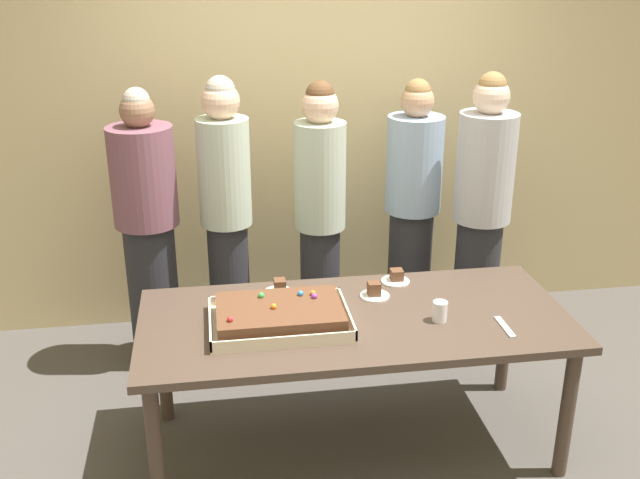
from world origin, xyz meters
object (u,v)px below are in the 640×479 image
Objects in this scene: person_far_right_suit at (148,229)px; sheet_cake at (279,316)px; party_table at (355,331)px; plated_slice_near_left at (374,292)px; plated_slice_far_left at (396,278)px; person_serving_front at (481,214)px; plated_slice_near_right at (279,289)px; person_green_shirt_behind at (320,213)px; drink_cup_nearest at (440,311)px; person_striped_tie_right at (226,216)px; person_left_edge_reaching at (412,208)px; cake_server_utensil at (505,327)px.

sheet_cake is at bearing 0.01° from person_far_right_suit.
plated_slice_near_left is at bearing 54.79° from party_table.
person_serving_front is (0.64, 0.49, 0.15)m from plated_slice_far_left.
person_serving_front is at bearing 39.19° from plated_slice_near_left.
person_green_shirt_behind reaches higher than plated_slice_near_right.
person_serving_front is at bearing 60.09° from drink_cup_nearest.
drink_cup_nearest reaches higher than plated_slice_near_right.
plated_slice_near_right is (-0.47, 0.11, -0.00)m from plated_slice_near_left.
person_striped_tie_right is at bearing 108.70° from plated_slice_near_right.
plated_slice_near_right is 0.09× the size of person_green_shirt_behind.
person_left_edge_reaching reaches higher than plated_slice_far_left.
plated_slice_near_right is at bearing -11.02° from person_serving_front.
person_green_shirt_behind is (-0.40, 1.15, 0.11)m from drink_cup_nearest.
plated_slice_near_left is 0.49m from plated_slice_near_right.
drink_cup_nearest is at bearing 158.24° from cake_server_utensil.
person_far_right_suit is at bearing 134.57° from plated_slice_near_right.
plated_slice_far_left is 0.75× the size of cake_server_utensil.
cake_server_utensil is at bearing -56.46° from plated_slice_far_left.
person_far_right_suit is at bearing 135.32° from party_table.
person_striped_tie_right is at bearing -44.36° from person_left_edge_reaching.
person_serving_front is at bearing 42.16° from party_table.
party_table is at bearing 4.25° from sheet_cake.
plated_slice_near_right is at bearing -175.98° from plated_slice_far_left.
plated_slice_far_left is 0.09× the size of person_green_shirt_behind.
person_far_right_suit is at bearing -101.72° from person_striped_tie_right.
plated_slice_near_right is at bearing 136.93° from party_table.
plated_slice_far_left is 1.48m from person_far_right_suit.
person_green_shirt_behind is at bearing -41.91° from person_left_edge_reaching.
drink_cup_nearest is (0.72, -0.41, 0.02)m from plated_slice_near_right.
plated_slice_near_left is 0.67m from cake_server_utensil.
sheet_cake reaches higher than party_table.
cake_server_utensil is 1.11m from person_serving_front.
plated_slice_near_left reaches higher than cake_server_utensil.
plated_slice_far_left is 0.09× the size of person_striped_tie_right.
cake_server_utensil is 0.12× the size of person_left_edge_reaching.
drink_cup_nearest is 0.06× the size of person_left_edge_reaching.
person_striped_tie_right is (-1.51, 0.16, 0.01)m from person_serving_front.
drink_cup_nearest is 0.06× the size of person_green_shirt_behind.
party_table is 1.22× the size of person_far_right_suit.
cake_server_utensil is at bearing 42.93° from person_left_edge_reaching.
plated_slice_far_left is at bearing 4.02° from plated_slice_near_right.
person_green_shirt_behind is 1.00× the size of person_far_right_suit.
party_table is 0.26m from plated_slice_near_left.
cake_server_utensil is 1.36m from person_left_edge_reaching.
person_green_shirt_behind is at bearing -45.67° from person_serving_front.
sheet_cake reaches higher than cake_server_utensil.
plated_slice_near_right is 0.09× the size of person_striped_tie_right.
plated_slice_far_left is at bearing 123.54° from cake_server_utensil.
person_green_shirt_behind is at bearing 109.13° from drink_cup_nearest.
cake_server_utensil is 1.75m from person_striped_tie_right.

